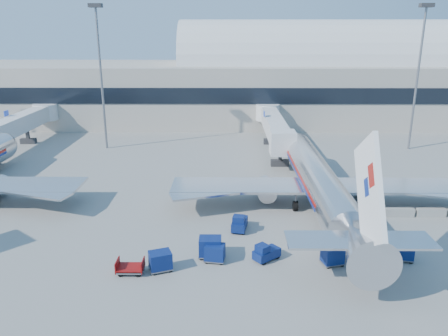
{
  "coord_description": "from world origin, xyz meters",
  "views": [
    {
      "loc": [
        0.09,
        -40.13,
        18.34
      ],
      "look_at": [
        -0.31,
        6.0,
        4.01
      ],
      "focal_mm": 35.0,
      "sensor_mm": 36.0,
      "label": 1
    }
  ],
  "objects_px": {
    "jetbridge_mid": "(20,124)",
    "cart_solo_far": "(402,250)",
    "jetbridge_near": "(273,124)",
    "cart_open_red": "(131,268)",
    "cart_train_a": "(215,253)",
    "cart_solo_near": "(332,256)",
    "tug_lead": "(266,252)",
    "tug_left": "(239,223)",
    "airliner_main": "(319,182)",
    "barrier_near": "(399,212)",
    "mast_east": "(420,57)",
    "tug_right": "(369,234)",
    "cart_train_b": "(210,247)",
    "barrier_mid": "(431,213)",
    "mast_west": "(100,56)",
    "cart_train_c": "(160,261)"
  },
  "relations": [
    {
      "from": "tug_left",
      "to": "cart_train_b",
      "type": "bearing_deg",
      "value": 163.94
    },
    {
      "from": "mast_east",
      "to": "cart_train_c",
      "type": "height_order",
      "value": "mast_east"
    },
    {
      "from": "barrier_mid",
      "to": "cart_solo_far",
      "type": "height_order",
      "value": "cart_solo_far"
    },
    {
      "from": "tug_left",
      "to": "barrier_near",
      "type": "bearing_deg",
      "value": -68.17
    },
    {
      "from": "barrier_near",
      "to": "cart_train_b",
      "type": "relative_size",
      "value": 1.5
    },
    {
      "from": "jetbridge_mid",
      "to": "mast_west",
      "type": "bearing_deg",
      "value": -3.21
    },
    {
      "from": "airliner_main",
      "to": "tug_lead",
      "type": "bearing_deg",
      "value": -119.68
    },
    {
      "from": "jetbridge_near",
      "to": "cart_train_c",
      "type": "height_order",
      "value": "jetbridge_near"
    },
    {
      "from": "tug_left",
      "to": "cart_train_a",
      "type": "bearing_deg",
      "value": 170.26
    },
    {
      "from": "jetbridge_mid",
      "to": "tug_left",
      "type": "xyz_separation_m",
      "value": [
        35.64,
        -32.25,
        -3.17
      ]
    },
    {
      "from": "cart_train_a",
      "to": "barrier_mid",
      "type": "bearing_deg",
      "value": 32.44
    },
    {
      "from": "jetbridge_near",
      "to": "mast_west",
      "type": "xyz_separation_m",
      "value": [
        -27.6,
        -0.81,
        10.86
      ]
    },
    {
      "from": "tug_lead",
      "to": "barrier_mid",
      "type": "bearing_deg",
      "value": -11.7
    },
    {
      "from": "airliner_main",
      "to": "jetbridge_near",
      "type": "distance_m",
      "value": 26.43
    },
    {
      "from": "tug_right",
      "to": "jetbridge_mid",
      "type": "bearing_deg",
      "value": 177.85
    },
    {
      "from": "mast_east",
      "to": "mast_west",
      "type": "bearing_deg",
      "value": 180.0
    },
    {
      "from": "tug_right",
      "to": "cart_open_red",
      "type": "bearing_deg",
      "value": -130.37
    },
    {
      "from": "barrier_near",
      "to": "tug_right",
      "type": "height_order",
      "value": "tug_right"
    },
    {
      "from": "cart_open_red",
      "to": "jetbridge_near",
      "type": "bearing_deg",
      "value": 69.47
    },
    {
      "from": "tug_lead",
      "to": "airliner_main",
      "type": "bearing_deg",
      "value": 21.48
    },
    {
      "from": "airliner_main",
      "to": "mast_east",
      "type": "xyz_separation_m",
      "value": [
        20.0,
        25.49,
        11.87
      ]
    },
    {
      "from": "mast_west",
      "to": "cart_train_c",
      "type": "xyz_separation_m",
      "value": [
        14.72,
        -38.97,
        -13.94
      ]
    },
    {
      "from": "barrier_mid",
      "to": "cart_train_c",
      "type": "distance_m",
      "value": 28.76
    },
    {
      "from": "airliner_main",
      "to": "cart_train_c",
      "type": "relative_size",
      "value": 17.0
    },
    {
      "from": "mast_west",
      "to": "cart_train_c",
      "type": "distance_m",
      "value": 43.93
    },
    {
      "from": "airliner_main",
      "to": "tug_right",
      "type": "xyz_separation_m",
      "value": [
        3.08,
        -8.06,
        -2.24
      ]
    },
    {
      "from": "cart_train_a",
      "to": "cart_solo_near",
      "type": "height_order",
      "value": "cart_solo_near"
    },
    {
      "from": "mast_west",
      "to": "tug_left",
      "type": "relative_size",
      "value": 8.21
    },
    {
      "from": "jetbridge_near",
      "to": "barrier_near",
      "type": "height_order",
      "value": "jetbridge_near"
    },
    {
      "from": "airliner_main",
      "to": "mast_east",
      "type": "height_order",
      "value": "mast_east"
    },
    {
      "from": "mast_east",
      "to": "cart_solo_near",
      "type": "height_order",
      "value": "mast_east"
    },
    {
      "from": "tug_left",
      "to": "tug_lead",
      "type": "bearing_deg",
      "value": -149.98
    },
    {
      "from": "airliner_main",
      "to": "jetbridge_near",
      "type": "relative_size",
      "value": 1.35
    },
    {
      "from": "cart_train_a",
      "to": "cart_solo_far",
      "type": "relative_size",
      "value": 0.88
    },
    {
      "from": "cart_solo_near",
      "to": "barrier_near",
      "type": "bearing_deg",
      "value": 31.3
    },
    {
      "from": "barrier_mid",
      "to": "tug_right",
      "type": "height_order",
      "value": "tug_right"
    },
    {
      "from": "mast_west",
      "to": "tug_right",
      "type": "bearing_deg",
      "value": -45.41
    },
    {
      "from": "jetbridge_near",
      "to": "tug_lead",
      "type": "xyz_separation_m",
      "value": [
        -4.28,
        -38.03,
        -3.24
      ]
    },
    {
      "from": "jetbridge_mid",
      "to": "cart_solo_far",
      "type": "xyz_separation_m",
      "value": [
        49.2,
        -37.84,
        -3.05
      ]
    },
    {
      "from": "jetbridge_near",
      "to": "cart_open_red",
      "type": "distance_m",
      "value": 43.16
    },
    {
      "from": "jetbridge_mid",
      "to": "jetbridge_near",
      "type": "bearing_deg",
      "value": 0.0
    },
    {
      "from": "barrier_mid",
      "to": "cart_solo_near",
      "type": "relative_size",
      "value": 1.49
    },
    {
      "from": "cart_train_b",
      "to": "cart_open_red",
      "type": "distance_m",
      "value": 6.82
    },
    {
      "from": "barrier_mid",
      "to": "cart_train_b",
      "type": "height_order",
      "value": "cart_train_b"
    },
    {
      "from": "jetbridge_mid",
      "to": "tug_lead",
      "type": "relative_size",
      "value": 10.88
    },
    {
      "from": "jetbridge_mid",
      "to": "cart_train_a",
      "type": "height_order",
      "value": "jetbridge_mid"
    },
    {
      "from": "jetbridge_near",
      "to": "jetbridge_mid",
      "type": "relative_size",
      "value": 1.0
    },
    {
      "from": "cart_solo_near",
      "to": "cart_solo_far",
      "type": "height_order",
      "value": "cart_solo_far"
    },
    {
      "from": "tug_lead",
      "to": "cart_solo_far",
      "type": "relative_size",
      "value": 1.18
    },
    {
      "from": "tug_right",
      "to": "cart_train_b",
      "type": "bearing_deg",
      "value": -133.9
    }
  ]
}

